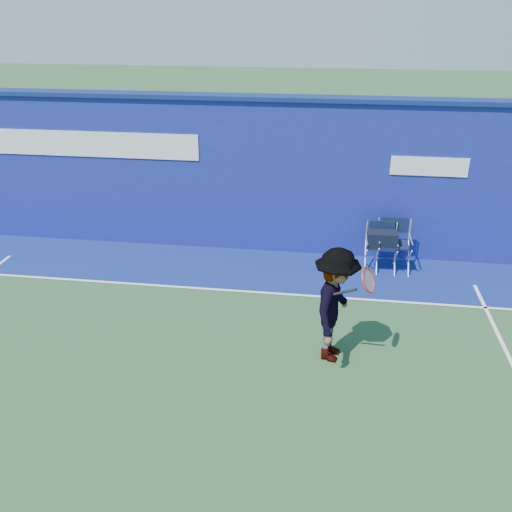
# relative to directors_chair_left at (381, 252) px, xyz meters

# --- Properties ---
(ground) EXTENTS (80.00, 80.00, 0.00)m
(ground) POSITION_rel_directors_chair_left_xyz_m (-2.83, -4.42, -0.38)
(ground) COLOR #2B502A
(ground) RESTS_ON ground
(stadium_wall) EXTENTS (24.00, 0.50, 3.08)m
(stadium_wall) POSITION_rel_directors_chair_left_xyz_m (-2.83, 0.78, 1.17)
(stadium_wall) COLOR navy
(stadium_wall) RESTS_ON ground
(out_of_bounds_strip) EXTENTS (24.00, 1.80, 0.01)m
(out_of_bounds_strip) POSITION_rel_directors_chair_left_xyz_m (-2.83, -0.32, -0.38)
(out_of_bounds_strip) COLOR navy
(out_of_bounds_strip) RESTS_ON ground
(court_lines) EXTENTS (24.00, 12.00, 0.01)m
(court_lines) POSITION_rel_directors_chair_left_xyz_m (-2.83, -3.82, -0.37)
(court_lines) COLOR white
(court_lines) RESTS_ON out_of_bounds_strip
(directors_chair_left) EXTENTS (0.55, 0.49, 0.92)m
(directors_chair_left) POSITION_rel_directors_chair_left_xyz_m (0.00, 0.00, 0.00)
(directors_chair_left) COLOR silver
(directors_chair_left) RESTS_ON ground
(directors_chair_right) EXTENTS (0.59, 0.53, 0.98)m
(directors_chair_right) POSITION_rel_directors_chair_left_xyz_m (0.23, 0.04, -0.07)
(directors_chair_right) COLOR silver
(directors_chair_right) RESTS_ON ground
(water_bottle) EXTENTS (0.07, 0.07, 0.25)m
(water_bottle) POSITION_rel_directors_chair_left_xyz_m (-0.62, -0.22, -0.26)
(water_bottle) COLOR silver
(water_bottle) RESTS_ON ground
(tennis_player) EXTENTS (0.97, 1.20, 1.69)m
(tennis_player) POSITION_rel_directors_chair_left_xyz_m (-0.86, -2.94, 0.46)
(tennis_player) COLOR #EA4738
(tennis_player) RESTS_ON ground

